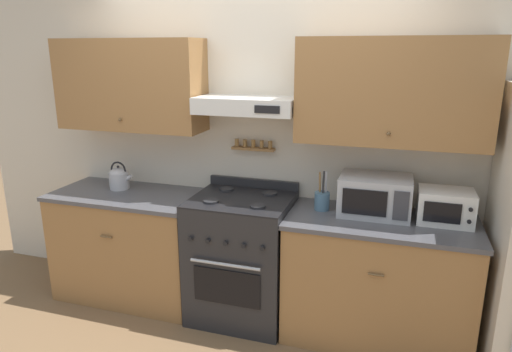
# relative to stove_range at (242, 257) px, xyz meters

# --- Properties ---
(ground_plane) EXTENTS (16.00, 16.00, 0.00)m
(ground_plane) POSITION_rel_stove_range_xyz_m (0.00, -0.32, -0.48)
(ground_plane) COLOR brown
(wall_back) EXTENTS (5.20, 0.46, 2.55)m
(wall_back) POSITION_rel_stove_range_xyz_m (0.01, 0.29, 0.96)
(wall_back) COLOR beige
(wall_back) RESTS_ON ground_plane
(counter_left) EXTENTS (1.22, 0.66, 0.90)m
(counter_left) POSITION_rel_stove_range_xyz_m (-0.98, 0.02, -0.03)
(counter_left) COLOR olive
(counter_left) RESTS_ON ground_plane
(counter_right) EXTENTS (1.28, 0.66, 0.90)m
(counter_right) POSITION_rel_stove_range_xyz_m (1.01, 0.02, -0.03)
(counter_right) COLOR olive
(counter_right) RESTS_ON ground_plane
(stove_range) EXTENTS (0.73, 0.68, 1.02)m
(stove_range) POSITION_rel_stove_range_xyz_m (0.00, 0.00, 0.00)
(stove_range) COLOR #232326
(stove_range) RESTS_ON ground_plane
(tea_kettle) EXTENTS (0.20, 0.16, 0.23)m
(tea_kettle) POSITION_rel_stove_range_xyz_m (-1.10, 0.09, 0.51)
(tea_kettle) COLOR #B7B7BC
(tea_kettle) RESTS_ON counter_left
(microwave) EXTENTS (0.48, 0.35, 0.27)m
(microwave) POSITION_rel_stove_range_xyz_m (0.95, 0.11, 0.55)
(microwave) COLOR #ADAFB5
(microwave) RESTS_ON counter_right
(utensil_crock) EXTENTS (0.11, 0.11, 0.28)m
(utensil_crock) POSITION_rel_stove_range_xyz_m (0.58, 0.09, 0.49)
(utensil_crock) COLOR slate
(utensil_crock) RESTS_ON counter_right
(toaster_oven) EXTENTS (0.35, 0.28, 0.22)m
(toaster_oven) POSITION_rel_stove_range_xyz_m (1.40, 0.09, 0.53)
(toaster_oven) COLOR white
(toaster_oven) RESTS_ON counter_right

